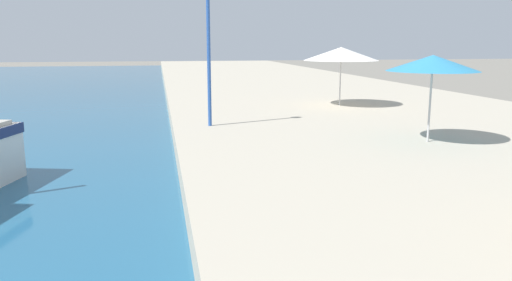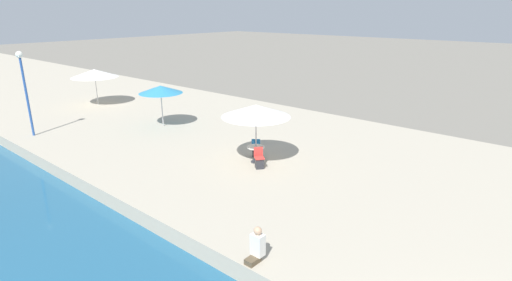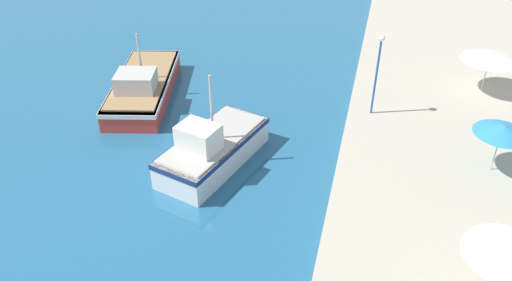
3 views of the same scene
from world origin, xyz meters
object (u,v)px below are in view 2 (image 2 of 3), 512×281
cafe_umbrella_pink (256,111)px  person_at_quay (257,246)px  cafe_umbrella_white (161,89)px  cafe_chair_right (256,150)px  cafe_table (256,151)px  lamppost (24,79)px  cafe_chair_left (259,161)px  cafe_umbrella_striped (94,73)px

cafe_umbrella_pink → person_at_quay: cafe_umbrella_pink is taller
cafe_umbrella_white → cafe_chair_right: bearing=-92.7°
cafe_umbrella_pink → cafe_table: (-0.08, -0.05, -1.84)m
cafe_chair_right → person_at_quay: 8.20m
cafe_umbrella_pink → cafe_chair_right: size_ratio=3.38×
lamppost → cafe_umbrella_white: bearing=-34.2°
cafe_umbrella_pink → cafe_table: bearing=-148.9°
cafe_umbrella_white → cafe_chair_left: bearing=-98.9°
cafe_umbrella_white → person_at_quay: (-6.58, -12.88, -1.75)m
person_at_quay → lamppost: lamppost is taller
cafe_chair_left → cafe_chair_right: same height
cafe_umbrella_white → cafe_umbrella_striped: cafe_umbrella_striped is taller
cafe_umbrella_pink → cafe_umbrella_white: cafe_umbrella_pink is taller
cafe_umbrella_pink → cafe_umbrella_striped: bearing=85.5°
cafe_chair_right → person_at_quay: bearing=-88.8°
cafe_umbrella_pink → cafe_table: 1.84m
cafe_umbrella_striped → person_at_quay: 22.41m
cafe_umbrella_white → cafe_umbrella_pink: bearing=-96.0°
cafe_umbrella_white → lamppost: size_ratio=0.55×
cafe_umbrella_pink → cafe_chair_right: (0.48, 0.41, -2.05)m
cafe_umbrella_striped → person_at_quay: size_ratio=3.22×
cafe_umbrella_pink → cafe_chair_left: size_ratio=3.38×
cafe_chair_left → lamppost: (-4.42, 12.50, 2.77)m
cafe_chair_left → cafe_chair_right: (1.00, 1.03, 0.00)m
person_at_quay → cafe_umbrella_striped: bearing=71.6°
person_at_quay → lamppost: (0.81, 16.80, 2.64)m
cafe_umbrella_pink → lamppost: 12.89m
lamppost → cafe_umbrella_striped: bearing=35.2°
cafe_chair_left → lamppost: lamppost is taller
cafe_umbrella_pink → cafe_umbrella_white: bearing=84.0°
cafe_table → cafe_chair_left: cafe_chair_left is taller
cafe_umbrella_striped → person_at_quay: bearing=-108.4°
cafe_umbrella_white → lamppost: bearing=145.8°
cafe_chair_left → cafe_chair_right: size_ratio=1.00×
cafe_table → person_at_quay: 7.48m
cafe_chair_left → person_at_quay: person_at_quay is taller
cafe_umbrella_striped → person_at_quay: cafe_umbrella_striped is taller
cafe_table → cafe_chair_left: size_ratio=0.88×
person_at_quay → lamppost: bearing=87.2°
cafe_umbrella_white → cafe_table: 8.23m
cafe_umbrella_white → cafe_chair_right: cafe_umbrella_white is taller
cafe_umbrella_pink → person_at_quay: 7.80m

